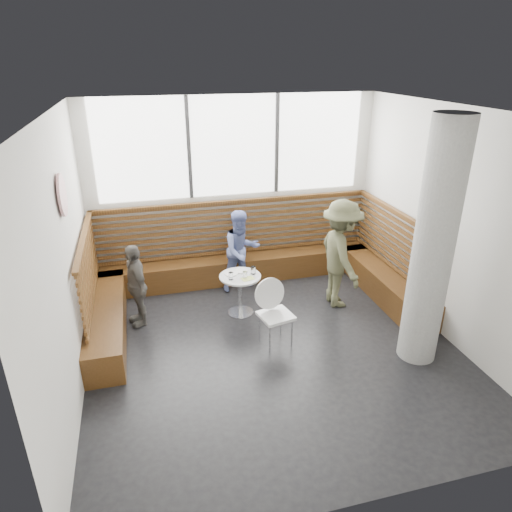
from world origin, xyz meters
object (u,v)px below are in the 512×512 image
object	(u,v)px
adult_man	(341,254)
child_back	(241,251)
child_left	(136,285)
cafe_chair	(274,307)
concrete_column	(433,247)
cafe_table	(240,287)

from	to	relation	value
adult_man	child_back	bearing A→B (deg)	58.24
adult_man	child_left	world-z (taller)	adult_man
cafe_chair	adult_man	bearing A→B (deg)	18.26
cafe_chair	child_back	size ratio (longest dim) A/B	0.67
adult_man	child_back	distance (m)	1.69
child_back	child_left	distance (m)	1.91
cafe_chair	child_left	world-z (taller)	child_left
concrete_column	cafe_table	xyz separation A→B (m)	(-2.08, 1.67, -1.13)
cafe_chair	adult_man	size ratio (longest dim) A/B	0.54
cafe_chair	concrete_column	bearing A→B (deg)	-36.38
child_left	concrete_column	bearing A→B (deg)	49.06
adult_man	child_back	xyz separation A→B (m)	(-1.40, 0.92, -0.17)
adult_man	child_left	distance (m)	3.19
concrete_column	child_back	xyz separation A→B (m)	(-1.87, 2.51, -0.89)
child_back	child_left	xyz separation A→B (m)	(-1.77, -0.71, -0.07)
concrete_column	adult_man	world-z (taller)	concrete_column
concrete_column	cafe_table	size ratio (longest dim) A/B	4.83
cafe_table	cafe_chair	size ratio (longest dim) A/B	0.70
child_left	child_back	bearing A→B (deg)	97.17
child_back	child_left	world-z (taller)	child_back
cafe_table	child_left	distance (m)	1.57
child_back	cafe_chair	bearing A→B (deg)	-102.53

